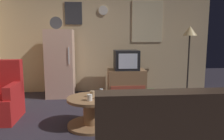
{
  "coord_description": "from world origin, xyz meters",
  "views": [
    {
      "loc": [
        -0.3,
        -2.97,
        1.34
      ],
      "look_at": [
        0.03,
        0.9,
        0.75
      ],
      "focal_mm": 35.02,
      "sensor_mm": 36.0,
      "label": 1
    }
  ],
  "objects_px": {
    "crt_tv": "(126,60)",
    "mug_ceramic_white": "(90,98)",
    "wine_glass": "(101,94)",
    "mug_ceramic_tan": "(92,94)",
    "standing_lamp": "(190,36)",
    "book_stack": "(150,92)",
    "tv_stand": "(126,83)",
    "coffee_table": "(91,112)",
    "fridge": "(60,63)"
  },
  "relations": [
    {
      "from": "fridge",
      "to": "tv_stand",
      "type": "relative_size",
      "value": 2.11
    },
    {
      "from": "mug_ceramic_white",
      "to": "mug_ceramic_tan",
      "type": "xyz_separation_m",
      "value": [
        0.04,
        0.2,
        0.0
      ]
    },
    {
      "from": "tv_stand",
      "to": "book_stack",
      "type": "bearing_deg",
      "value": -5.45
    },
    {
      "from": "mug_ceramic_tan",
      "to": "crt_tv",
      "type": "bearing_deg",
      "value": 65.35
    },
    {
      "from": "fridge",
      "to": "mug_ceramic_tan",
      "type": "bearing_deg",
      "value": -67.66
    },
    {
      "from": "standing_lamp",
      "to": "coffee_table",
      "type": "bearing_deg",
      "value": -142.35
    },
    {
      "from": "coffee_table",
      "to": "mug_ceramic_tan",
      "type": "bearing_deg",
      "value": 60.69
    },
    {
      "from": "wine_glass",
      "to": "standing_lamp",
      "type": "bearing_deg",
      "value": 40.92
    },
    {
      "from": "tv_stand",
      "to": "standing_lamp",
      "type": "xyz_separation_m",
      "value": [
        1.47,
        0.04,
        1.06
      ]
    },
    {
      "from": "standing_lamp",
      "to": "mug_ceramic_white",
      "type": "bearing_deg",
      "value": -140.14
    },
    {
      "from": "fridge",
      "to": "crt_tv",
      "type": "xyz_separation_m",
      "value": [
        1.48,
        -0.08,
        0.07
      ]
    },
    {
      "from": "mug_ceramic_tan",
      "to": "standing_lamp",
      "type": "bearing_deg",
      "value": 37.32
    },
    {
      "from": "crt_tv",
      "to": "coffee_table",
      "type": "bearing_deg",
      "value": -114.75
    },
    {
      "from": "mug_ceramic_white",
      "to": "tv_stand",
      "type": "bearing_deg",
      "value": 66.45
    },
    {
      "from": "crt_tv",
      "to": "wine_glass",
      "type": "xyz_separation_m",
      "value": [
        -0.63,
        -1.79,
        -0.3
      ]
    },
    {
      "from": "mug_ceramic_white",
      "to": "mug_ceramic_tan",
      "type": "relative_size",
      "value": 1.0
    },
    {
      "from": "tv_stand",
      "to": "coffee_table",
      "type": "xyz_separation_m",
      "value": [
        -0.79,
        -1.7,
        -0.08
      ]
    },
    {
      "from": "mug_ceramic_tan",
      "to": "coffee_table",
      "type": "bearing_deg",
      "value": -119.31
    },
    {
      "from": "mug_ceramic_white",
      "to": "mug_ceramic_tan",
      "type": "height_order",
      "value": "same"
    },
    {
      "from": "wine_glass",
      "to": "book_stack",
      "type": "xyz_separation_m",
      "value": [
        1.19,
        1.74,
        -0.45
      ]
    },
    {
      "from": "wine_glass",
      "to": "mug_ceramic_white",
      "type": "distance_m",
      "value": 0.19
    },
    {
      "from": "coffee_table",
      "to": "mug_ceramic_tan",
      "type": "xyz_separation_m",
      "value": [
        0.02,
        0.04,
        0.27
      ]
    },
    {
      "from": "tv_stand",
      "to": "mug_ceramic_tan",
      "type": "height_order",
      "value": "tv_stand"
    },
    {
      "from": "standing_lamp",
      "to": "mug_ceramic_white",
      "type": "xyz_separation_m",
      "value": [
        -2.28,
        -1.91,
        -0.87
      ]
    },
    {
      "from": "crt_tv",
      "to": "coffee_table",
      "type": "height_order",
      "value": "crt_tv"
    },
    {
      "from": "standing_lamp",
      "to": "crt_tv",
      "type": "bearing_deg",
      "value": -178.23
    },
    {
      "from": "tv_stand",
      "to": "book_stack",
      "type": "relative_size",
      "value": 4.0
    },
    {
      "from": "tv_stand",
      "to": "coffee_table",
      "type": "bearing_deg",
      "value": -114.98
    },
    {
      "from": "fridge",
      "to": "coffee_table",
      "type": "height_order",
      "value": "fridge"
    },
    {
      "from": "fridge",
      "to": "tv_stand",
      "type": "bearing_deg",
      "value": -3.2
    },
    {
      "from": "coffee_table",
      "to": "standing_lamp",
      "type": "bearing_deg",
      "value": 37.65
    },
    {
      "from": "fridge",
      "to": "wine_glass",
      "type": "height_order",
      "value": "fridge"
    },
    {
      "from": "book_stack",
      "to": "coffee_table",
      "type": "bearing_deg",
      "value": -129.19
    },
    {
      "from": "crt_tv",
      "to": "mug_ceramic_white",
      "type": "relative_size",
      "value": 6.0
    },
    {
      "from": "tv_stand",
      "to": "mug_ceramic_white",
      "type": "relative_size",
      "value": 9.33
    },
    {
      "from": "standing_lamp",
      "to": "wine_glass",
      "type": "bearing_deg",
      "value": -139.08
    },
    {
      "from": "book_stack",
      "to": "standing_lamp",
      "type": "bearing_deg",
      "value": 6.04
    },
    {
      "from": "fridge",
      "to": "standing_lamp",
      "type": "height_order",
      "value": "fridge"
    },
    {
      "from": "tv_stand",
      "to": "fridge",
      "type": "bearing_deg",
      "value": 176.8
    },
    {
      "from": "fridge",
      "to": "mug_ceramic_tan",
      "type": "relative_size",
      "value": 19.67
    },
    {
      "from": "crt_tv",
      "to": "mug_ceramic_tan",
      "type": "distance_m",
      "value": 1.86
    },
    {
      "from": "tv_stand",
      "to": "standing_lamp",
      "type": "bearing_deg",
      "value": 1.74
    },
    {
      "from": "standing_lamp",
      "to": "coffee_table",
      "type": "distance_m",
      "value": 3.08
    },
    {
      "from": "tv_stand",
      "to": "wine_glass",
      "type": "distance_m",
      "value": 1.91
    },
    {
      "from": "crt_tv",
      "to": "book_stack",
      "type": "distance_m",
      "value": 0.94
    },
    {
      "from": "wine_glass",
      "to": "book_stack",
      "type": "relative_size",
      "value": 0.71
    },
    {
      "from": "tv_stand",
      "to": "crt_tv",
      "type": "height_order",
      "value": "crt_tv"
    },
    {
      "from": "mug_ceramic_tan",
      "to": "book_stack",
      "type": "xyz_separation_m",
      "value": [
        1.32,
        1.61,
        -0.42
      ]
    },
    {
      "from": "mug_ceramic_white",
      "to": "book_stack",
      "type": "relative_size",
      "value": 0.43
    },
    {
      "from": "standing_lamp",
      "to": "tv_stand",
      "type": "bearing_deg",
      "value": -178.26
    }
  ]
}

